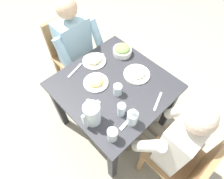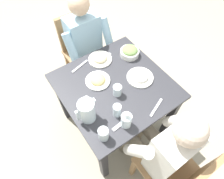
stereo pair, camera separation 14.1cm
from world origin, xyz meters
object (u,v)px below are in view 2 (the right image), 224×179
object	(u,v)px
salad_bowl	(130,52)
water_glass_far_left	(103,134)
diner_near	(89,48)
oil_carafe	(126,121)
dining_table	(115,93)
water_glass_far_right	(117,90)
plate_yoghurt	(140,76)
plate_fries	(98,80)
water_glass_near_left	(117,110)
chair_near	(81,48)
plate_beans	(100,58)
water_pitcher	(87,111)
chair_far	(176,173)
salt_shaker	(87,99)
diner_far	(161,144)

from	to	relation	value
salad_bowl	water_glass_far_left	distance (m)	0.84
diner_near	oil_carafe	size ratio (longest dim) A/B	7.19
dining_table	water_glass_far_right	bearing A→B (deg)	65.36
water_glass_far_right	oil_carafe	xyz separation A→B (m)	(0.10, 0.25, 0.01)
plate_yoghurt	plate_fries	size ratio (longest dim) A/B	1.08
water_glass_far_left	water_glass_near_left	distance (m)	0.20
chair_near	dining_table	bearing A→B (deg)	83.66
plate_beans	water_pitcher	bearing A→B (deg)	48.54
water_glass_far_right	plate_beans	bearing A→B (deg)	-102.93
plate_yoghurt	plate_fries	distance (m)	0.36
diner_near	water_glass_far_left	size ratio (longest dim) A/B	10.62
dining_table	water_pitcher	xyz separation A→B (m)	(0.34, 0.13, 0.22)
dining_table	plate_beans	xyz separation A→B (m)	(-0.05, -0.31, 0.14)
chair_far	salt_shaker	size ratio (longest dim) A/B	16.43
water_glass_near_left	oil_carafe	size ratio (longest dim) A/B	0.69
water_glass_far_right	chair_far	bearing A→B (deg)	93.03
water_glass_far_left	oil_carafe	bearing A→B (deg)	177.33
chair_far	plate_fries	bearing A→B (deg)	-83.85
chair_near	oil_carafe	distance (m)	1.18
diner_near	plate_yoghurt	size ratio (longest dim) A/B	5.20
oil_carafe	chair_near	bearing A→B (deg)	-101.57
dining_table	chair_far	world-z (taller)	chair_far
water_pitcher	oil_carafe	world-z (taller)	water_pitcher
chair_far	salt_shaker	bearing A→B (deg)	-70.80
oil_carafe	diner_near	bearing A→B (deg)	-104.07
water_glass_far_left	salt_shaker	xyz separation A→B (m)	(-0.06, -0.32, -0.03)
dining_table	salad_bowl	bearing A→B (deg)	-146.16
plate_fries	diner_far	bearing A→B (deg)	97.93
dining_table	water_pitcher	distance (m)	0.42
water_glass_near_left	water_pitcher	bearing A→B (deg)	-28.32
diner_far	water_glass_near_left	world-z (taller)	diner_far
water_glass_near_left	plate_beans	bearing A→B (deg)	-110.26
diner_near	water_glass_near_left	size ratio (longest dim) A/B	10.36
diner_far	salt_shaker	world-z (taller)	diner_far
water_pitcher	plate_fries	world-z (taller)	water_pitcher
plate_yoghurt	water_glass_near_left	distance (m)	0.41
diner_far	salad_bowl	size ratio (longest dim) A/B	6.79
plate_beans	chair_near	bearing A→B (deg)	-94.13
salad_bowl	diner_far	bearing A→B (deg)	68.49
diner_far	water_glass_far_left	size ratio (longest dim) A/B	10.62
chair_far	plate_fries	size ratio (longest dim) A/B	4.23
dining_table	plate_beans	world-z (taller)	plate_beans
chair_near	plate_beans	distance (m)	0.54
plate_beans	salt_shaker	distance (m)	0.45
plate_beans	water_glass_far_right	xyz separation A→B (m)	(0.09, 0.39, 0.03)
water_glass_far_right	oil_carafe	bearing A→B (deg)	67.48
diner_far	plate_yoghurt	size ratio (longest dim) A/B	5.20
chair_near	plate_yoghurt	distance (m)	0.89
chair_far	diner_far	size ratio (longest dim) A/B	0.75
water_pitcher	water_glass_far_right	distance (m)	0.31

